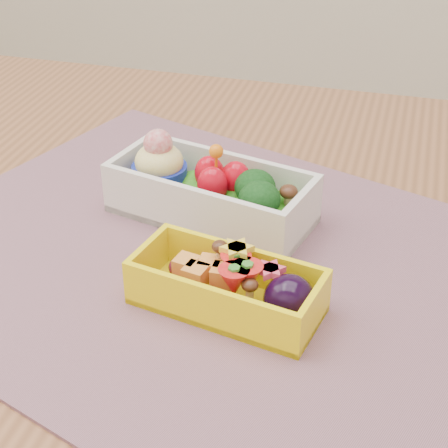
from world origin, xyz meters
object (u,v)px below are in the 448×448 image
(bento_yellow, at_px, (231,286))
(placemat, at_px, (214,264))
(bento_white, at_px, (210,192))
(table, at_px, (191,328))

(bento_yellow, bearing_deg, placemat, 129.30)
(placemat, height_order, bento_white, bento_white)
(table, relative_size, bento_white, 6.03)
(bento_white, bearing_deg, bento_yellow, -53.61)
(placemat, distance_m, bento_white, 0.08)
(placemat, distance_m, bento_yellow, 0.07)
(bento_white, bearing_deg, placemat, -57.87)
(placemat, xyz_separation_m, bento_white, (-0.02, 0.07, 0.03))
(placemat, bearing_deg, bento_white, 108.60)
(bento_white, xyz_separation_m, bento_yellow, (0.05, -0.13, -0.00))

